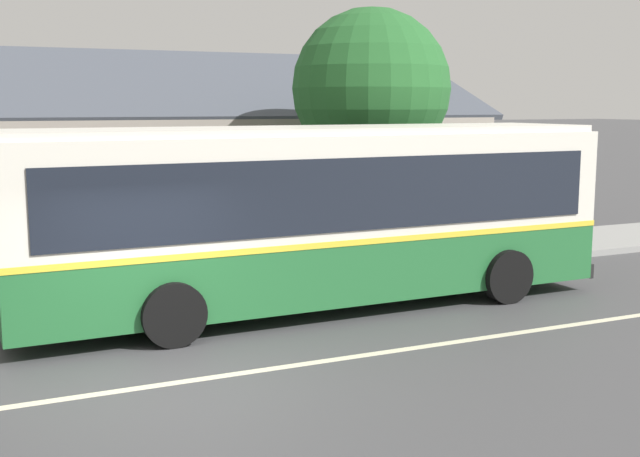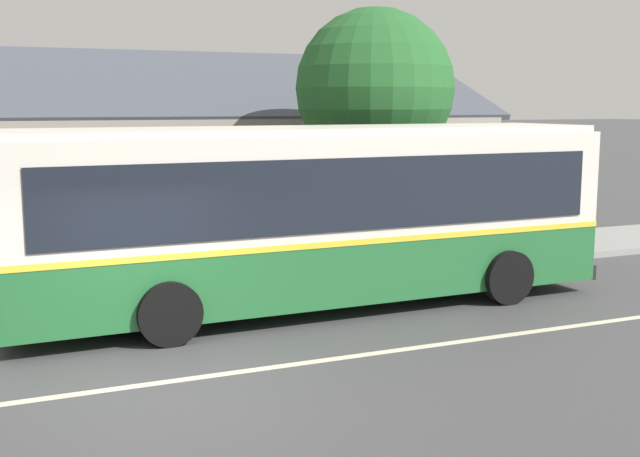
{
  "view_description": "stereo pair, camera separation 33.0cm",
  "coord_description": "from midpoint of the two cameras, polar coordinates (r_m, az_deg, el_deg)",
  "views": [
    {
      "loc": [
        -2.42,
        -10.0,
        3.63
      ],
      "look_at": [
        3.86,
        3.67,
        1.3
      ],
      "focal_mm": 45.0,
      "sensor_mm": 36.0,
      "label": 1
    },
    {
      "loc": [
        -2.12,
        -10.14,
        3.63
      ],
      "look_at": [
        3.86,
        3.67,
        1.3
      ],
      "focal_mm": 45.0,
      "sensor_mm": 36.0,
      "label": 2
    }
  ],
  "objects": [
    {
      "name": "bus_stop_sign",
      "position": [
        19.85,
        16.82,
        2.67
      ],
      "size": [
        0.36,
        0.07,
        2.4
      ],
      "color": "gray",
      "rests_on": "sidewalk_far"
    },
    {
      "name": "sidewalk_far",
      "position": [
        16.61,
        -15.03,
        -3.87
      ],
      "size": [
        60.0,
        3.0,
        0.15
      ],
      "primitive_type": "cube",
      "color": "gray",
      "rests_on": "ground"
    },
    {
      "name": "community_building",
      "position": [
        24.32,
        -17.76,
        3.99
      ],
      "size": [
        24.22,
        9.93,
        6.25
      ],
      "color": "gray",
      "rests_on": "ground"
    },
    {
      "name": "bench_down_street",
      "position": [
        16.06,
        -12.24,
        -2.43
      ],
      "size": [
        1.53,
        0.51,
        0.94
      ],
      "color": "brown",
      "rests_on": "sidewalk_far"
    },
    {
      "name": "street_tree_primary",
      "position": [
        19.05,
        4.64,
        9.58
      ],
      "size": [
        3.7,
        3.7,
        5.86
      ],
      "color": "#4C3828",
      "rests_on": "ground"
    },
    {
      "name": "transit_bus",
      "position": [
        14.29,
        0.29,
        1.2
      ],
      "size": [
        10.88,
        2.89,
        3.25
      ],
      "color": "#236633",
      "rests_on": "ground"
    },
    {
      "name": "ground_plane",
      "position": [
        10.94,
        -10.26,
        -10.73
      ],
      "size": [
        300.0,
        300.0,
        0.0
      ],
      "primitive_type": "plane",
      "color": "#424244"
    },
    {
      "name": "lane_divider_stripe",
      "position": [
        10.94,
        -10.26,
        -10.71
      ],
      "size": [
        60.0,
        0.16,
        0.01
      ],
      "primitive_type": "cube",
      "color": "beige",
      "rests_on": "ground"
    }
  ]
}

